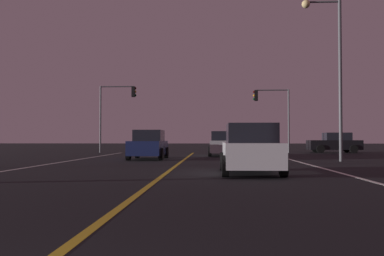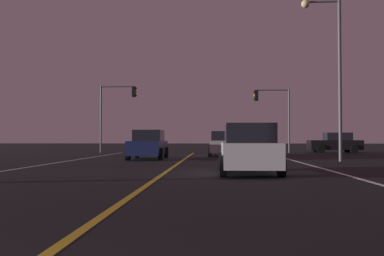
% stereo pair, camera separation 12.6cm
% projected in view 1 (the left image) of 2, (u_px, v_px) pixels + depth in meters
% --- Properties ---
extents(lane_edge_right, '(0.16, 39.35, 0.01)m').
position_uv_depth(lane_edge_right, '(338.00, 172.00, 14.65)').
color(lane_edge_right, silver).
rests_on(lane_edge_right, ground).
extents(lane_edge_left, '(0.16, 39.35, 0.01)m').
position_uv_depth(lane_edge_left, '(5.00, 171.00, 15.24)').
color(lane_edge_left, silver).
rests_on(lane_edge_left, ground).
extents(lane_center_divider, '(0.16, 39.35, 0.01)m').
position_uv_depth(lane_center_divider, '(168.00, 172.00, 14.95)').
color(lane_center_divider, gold).
rests_on(lane_center_divider, ground).
extents(car_crossing_side, '(4.30, 2.02, 1.70)m').
position_uv_depth(car_crossing_side, '(335.00, 143.00, 35.05)').
color(car_crossing_side, black).
rests_on(car_crossing_side, ground).
extents(car_ahead_far, '(2.02, 4.30, 1.70)m').
position_uv_depth(car_ahead_far, '(223.00, 144.00, 28.82)').
color(car_ahead_far, black).
rests_on(car_ahead_far, ground).
extents(car_oncoming, '(2.02, 4.30, 1.70)m').
position_uv_depth(car_oncoming, '(149.00, 145.00, 24.15)').
color(car_oncoming, black).
rests_on(car_oncoming, ground).
extents(car_lead_same_lane, '(2.02, 4.30, 1.70)m').
position_uv_depth(car_lead_same_lane, '(250.00, 150.00, 14.18)').
color(car_lead_same_lane, black).
rests_on(car_lead_same_lane, ground).
extents(traffic_light_near_right, '(3.05, 0.36, 5.34)m').
position_uv_depth(traffic_light_near_right, '(271.00, 106.00, 34.87)').
color(traffic_light_near_right, '#4C4C51').
rests_on(traffic_light_near_right, ground).
extents(traffic_light_near_left, '(3.19, 0.36, 5.72)m').
position_uv_depth(traffic_light_near_left, '(117.00, 103.00, 35.52)').
color(traffic_light_near_left, '#4C4C51').
rests_on(traffic_light_near_left, ground).
extents(street_lamp_right_far, '(2.07, 0.44, 8.58)m').
position_uv_depth(street_lamp_right_far, '(332.00, 59.00, 21.76)').
color(street_lamp_right_far, '#4C4C51').
rests_on(street_lamp_right_far, ground).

